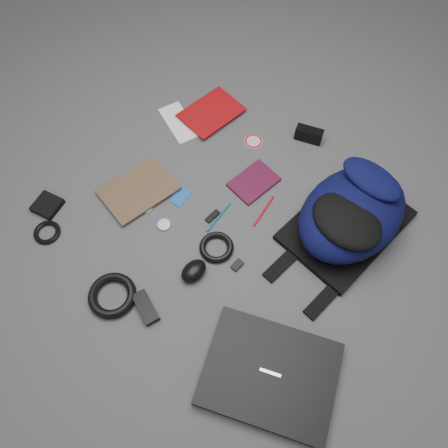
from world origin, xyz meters
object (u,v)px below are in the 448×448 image
Objects in this scene: dvd_case at (254,182)px; compact_camera at (309,135)px; pouch at (47,205)px; laptop at (270,374)px; power_brick at (146,308)px; mouse at (194,271)px; backpack at (352,213)px; comic_book at (125,174)px; textbook_red at (197,101)px.

compact_camera is (0.04, 0.31, 0.02)m from dvd_case.
pouch is at bearing -124.12° from dvd_case.
dvd_case is at bearing 110.03° from laptop.
mouse is at bearing 98.28° from power_brick.
backpack is 1.09m from pouch.
comic_book is 0.30m from pouch.
laptop is 0.44m from power_brick.
compact_camera is at bearing 95.62° from laptop.
comic_book reaches higher than dvd_case.
textbook_red is 0.92× the size of comic_book.
backpack is 0.57m from mouse.
power_brick is (0.46, -0.78, 0.00)m from textbook_red.
compact_camera reaches higher than dvd_case.
compact_camera reaches higher than power_brick.
mouse is at bearing -72.11° from dvd_case.
compact_camera is at bearing 96.78° from mouse.
power_brick reaches higher than comic_book.
pouch is (-0.52, -0.57, 0.00)m from dvd_case.
compact_camera reaches higher than mouse.
dvd_case is (-0.46, 0.52, -0.01)m from laptop.
pouch is at bearing 160.91° from laptop.
laptop is 1.63× the size of textbook_red.
power_brick is at bearing -97.25° from mouse.
power_brick is 0.55m from pouch.
backpack reaches higher than power_brick.
backpack is 0.85m from comic_book.
dvd_case is at bearing 112.76° from power_brick.
comic_book is 2.44× the size of compact_camera.
textbook_red is 2.24× the size of compact_camera.
backpack reaches higher than textbook_red.
compact_camera is at bearing 57.32° from pouch.
dvd_case is at bearing 47.44° from pouch.
backpack is at bearing 83.12° from power_brick.
compact_camera is (0.47, 0.14, 0.02)m from textbook_red.
mouse is (0.07, -0.42, 0.02)m from dvd_case.
compact_camera reaches higher than comic_book.
mouse is (0.03, -0.73, -0.01)m from compact_camera.
textbook_red is at bearing 83.30° from pouch.
mouse reaches higher than comic_book.
compact_camera is at bearing 109.35° from power_brick.
compact_camera is 0.95× the size of power_brick.
laptop is 0.99m from pouch.
compact_camera is (-0.33, 0.25, -0.07)m from backpack.
pouch is at bearing -165.09° from power_brick.
textbook_red is at bearing 140.54° from power_brick.
backpack is 5.02× the size of mouse.
dvd_case is (0.40, 0.29, -0.00)m from comic_book.
comic_book is (-0.77, -0.35, -0.09)m from backpack.
laptop is at bearing -29.54° from textbook_red.
backpack reaches higher than dvd_case.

